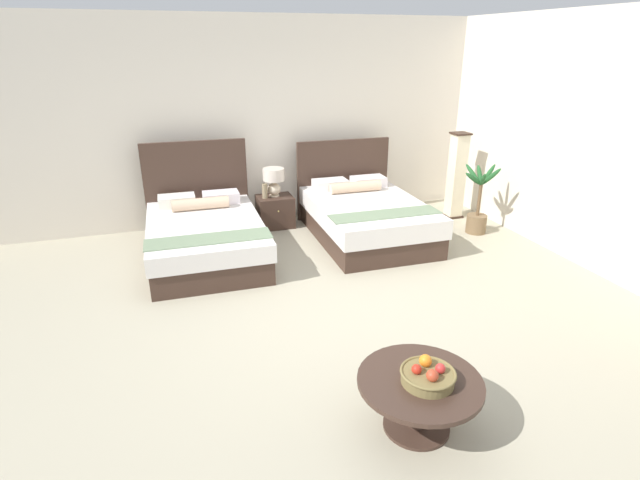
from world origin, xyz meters
name	(u,v)px	position (x,y,z in m)	size (l,w,h in m)	color
ground_plane	(337,313)	(0.00, 0.00, -0.01)	(10.05, 9.80, 0.02)	#ADA58C
wall_back	(265,122)	(0.00, 3.10, 1.44)	(10.05, 0.12, 2.87)	beige
wall_side_right	(591,142)	(3.23, 0.40, 1.44)	(0.12, 5.40, 2.87)	beige
bed_near_window	(205,234)	(-1.07, 1.86, 0.29)	(1.42, 2.07, 1.28)	#3E2B21
bed_near_corner	(365,216)	(1.08, 1.85, 0.30)	(1.44, 2.07, 1.17)	#3E2B21
nightstand	(275,211)	(0.00, 2.63, 0.23)	(0.50, 0.42, 0.45)	#3E2B21
table_lamp	(274,179)	(0.00, 2.65, 0.71)	(0.30, 0.30, 0.40)	beige
vase	(265,191)	(-0.15, 2.59, 0.56)	(0.08, 0.08, 0.21)	#93805F
coffee_table	(419,392)	(-0.01, -1.66, 0.30)	(0.85, 0.85, 0.40)	#3E2B21
fruit_bowl	(428,375)	(0.02, -1.69, 0.46)	(0.37, 0.37, 0.16)	olive
floor_lamp_corner	(456,176)	(2.70, 2.20, 0.64)	(0.24, 0.24, 1.28)	#36241A
potted_palm	(478,211)	(2.63, 1.50, 0.31)	(0.52, 0.53, 0.99)	brown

